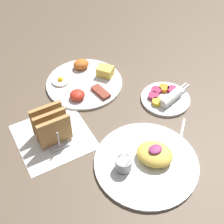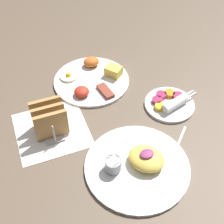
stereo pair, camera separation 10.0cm
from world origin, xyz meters
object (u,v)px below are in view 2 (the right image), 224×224
(plate_breakfast, at_px, (92,79))
(plate_foreground, at_px, (138,164))
(toast_rack, at_px, (49,119))
(plate_condiments, at_px, (170,103))

(plate_breakfast, relative_size, plate_foreground, 0.92)
(plate_foreground, relative_size, toast_rack, 2.58)
(plate_foreground, distance_m, toast_rack, 0.30)
(plate_condiments, distance_m, plate_foreground, 0.28)
(plate_condiments, bearing_deg, toast_rack, 174.92)
(plate_foreground, bearing_deg, toast_rack, 131.38)
(plate_breakfast, relative_size, toast_rack, 2.38)
(plate_breakfast, relative_size, plate_condiments, 1.49)
(plate_breakfast, height_order, plate_foreground, plate_foreground)
(plate_condiments, bearing_deg, plate_foreground, -137.27)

